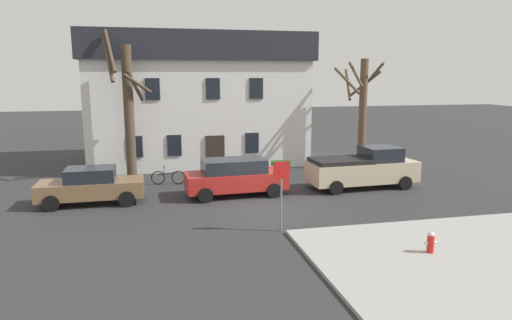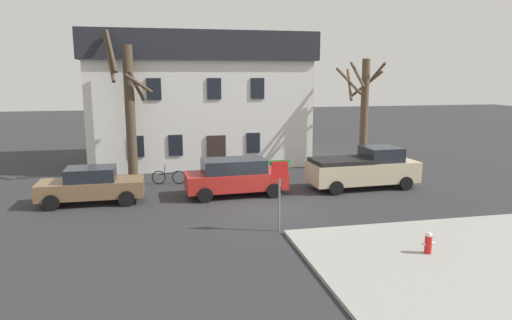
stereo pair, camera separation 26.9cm
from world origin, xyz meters
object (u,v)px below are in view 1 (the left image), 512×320
Objects in this scene: tree_bare_mid at (362,109)px; fire_hydrant at (431,242)px; car_brown_sedan at (91,186)px; bicycle_leaning at (168,177)px; pickup_truck_beige at (363,168)px; street_sign_pole at (281,182)px; building_main at (197,98)px; car_red_wagon at (235,176)px; tree_bare_near at (128,107)px.

fire_hydrant is at bearing -106.22° from tree_bare_mid.
car_brown_sedan is 2.57× the size of bicycle_leaning.
car_brown_sedan is 12.89m from pickup_truck_beige.
tree_bare_mid is at bearing 51.92° from street_sign_pole.
building_main is 18.89m from fire_hydrant.
car_red_wagon is 1.82× the size of street_sign_pole.
car_red_wagon is at bearing -151.72° from tree_bare_mid.
car_brown_sedan is at bearing -107.01° from tree_bare_near.
tree_bare_near is at bearing -132.97° from building_main.
tree_bare_mid is 1.46× the size of car_brown_sedan.
bicycle_leaning is (1.92, -1.86, -3.53)m from tree_bare_near.
street_sign_pole is 1.51× the size of bicycle_leaning.
tree_bare_near is 4.43m from bicycle_leaning.
car_red_wagon is (4.93, -4.77, -3.00)m from tree_bare_near.
pickup_truck_beige is (6.50, 0.09, 0.08)m from car_red_wagon.
building_main is at bearing 107.02° from fire_hydrant.
tree_bare_near is 1.22× the size of tree_bare_mid.
tree_bare_near is at bearing 135.94° from bicycle_leaning.
bicycle_leaning is at bearing 114.37° from street_sign_pole.
car_brown_sedan is 6.56× the size of fire_hydrant.
car_brown_sedan is at bearing -162.96° from tree_bare_mid.
building_main is at bearing 95.04° from car_red_wagon.
street_sign_pole reaches higher than car_brown_sedan.
fire_hydrant is (11.01, -8.53, -0.33)m from car_brown_sedan.
bicycle_leaning is at bearing 163.50° from pickup_truck_beige.
car_brown_sedan is at bearing 142.23° from fire_hydrant.
tree_bare_mid reaches higher than car_brown_sedan.
pickup_truck_beige is at bearing -113.40° from tree_bare_mid.
car_red_wagon is 6.98× the size of fire_hydrant.
tree_bare_near is 3.04× the size of street_sign_pole.
tree_bare_mid is 1.37× the size of car_red_wagon.
car_red_wagon is 2.74× the size of bicycle_leaning.
building_main is at bearing 47.03° from tree_bare_near.
car_brown_sedan is at bearing -179.91° from car_red_wagon.
tree_bare_mid reaches higher than fire_hydrant.
street_sign_pole is (7.10, -5.29, 1.03)m from car_brown_sedan.
tree_bare_near reaches higher than tree_bare_mid.
car_red_wagon is (-8.42, -4.53, -2.71)m from tree_bare_mid.
fire_hydrant is at bearing -102.29° from pickup_truck_beige.
pickup_truck_beige is at bearing -22.26° from tree_bare_near.
car_brown_sedan is 0.94× the size of car_red_wagon.
building_main is at bearing 128.78° from pickup_truck_beige.
car_red_wagon is at bearing -84.96° from building_main.
tree_bare_mid is 9.93m from car_red_wagon.
car_brown_sedan is at bearing -179.54° from pickup_truck_beige.
bicycle_leaning is (3.38, 2.92, -0.44)m from car_brown_sedan.
tree_bare_near reaches higher than car_brown_sedan.
car_brown_sedan reaches higher than bicycle_leaning.
pickup_truck_beige is 9.93m from bicycle_leaning.
pickup_truck_beige is (7.31, -9.10, -3.12)m from building_main.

